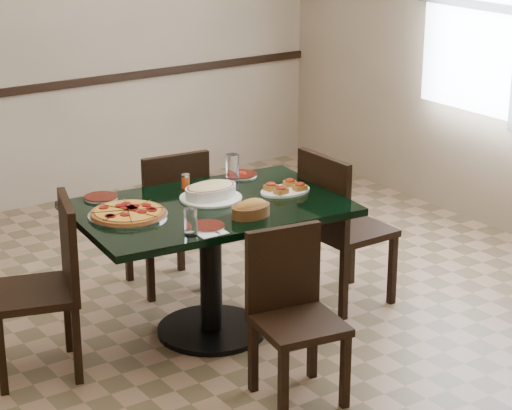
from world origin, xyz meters
TOP-DOWN VIEW (x-y plane):
  - floor at (0.00, 0.00)m, footprint 5.50×5.50m
  - room_shell at (1.02, 1.73)m, footprint 5.50×5.50m
  - main_table at (-0.06, 0.14)m, footprint 1.50×1.06m
  - chair_far at (0.06, 0.78)m, footprint 0.46×0.46m
  - chair_near at (-0.08, -0.63)m, footprint 0.45×0.45m
  - chair_right at (0.75, 0.05)m, footprint 0.44×0.44m
  - chair_left at (-0.95, 0.24)m, footprint 0.53×0.53m
  - pepperoni_pizza at (-0.50, 0.23)m, footprint 0.41×0.41m
  - lasagna_casserole at (0.00, 0.23)m, footprint 0.34×0.34m
  - bread_basket at (0.02, -0.13)m, footprint 0.23×0.17m
  - bruschetta_platter at (0.40, 0.09)m, footprint 0.31×0.23m
  - side_plate_near at (-0.25, -0.14)m, footprint 0.18×0.18m
  - side_plate_far_r at (0.37, 0.48)m, footprint 0.18×0.18m
  - side_plate_far_l at (-0.49, 0.57)m, footprint 0.19×0.19m
  - napkin_setting at (-0.28, -0.20)m, footprint 0.15×0.15m
  - water_glass_a at (0.26, 0.41)m, footprint 0.08×0.08m
  - water_glass_b at (-0.38, -0.20)m, footprint 0.07×0.07m
  - pepper_shaker at (-0.02, 0.46)m, footprint 0.05×0.05m

SIDE VIEW (x-z plane):
  - floor at x=0.00m, z-range 0.00..0.00m
  - chair_near at x=-0.08m, z-range 0.05..0.88m
  - chair_far at x=0.06m, z-range 0.05..0.94m
  - chair_left at x=-0.95m, z-range 0.05..0.97m
  - chair_right at x=0.75m, z-range 0.06..0.98m
  - main_table at x=-0.06m, z-range 0.19..0.94m
  - napkin_setting at x=-0.28m, z-range 0.75..0.76m
  - side_plate_near at x=-0.25m, z-range 0.75..0.77m
  - side_plate_far_l at x=-0.49m, z-range 0.75..0.77m
  - side_plate_far_r at x=0.37m, z-range 0.74..0.77m
  - pepperoni_pizza at x=-0.50m, z-range 0.75..0.79m
  - bruschetta_platter at x=0.40m, z-range 0.75..0.80m
  - bread_basket at x=0.02m, z-range 0.74..0.84m
  - pepper_shaker at x=-0.02m, z-range 0.75..0.83m
  - lasagna_casserole at x=0.00m, z-range 0.75..0.84m
  - water_glass_b at x=-0.38m, z-range 0.75..0.89m
  - water_glass_a at x=0.26m, z-range 0.75..0.91m
  - room_shell at x=1.02m, z-range -1.58..3.92m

